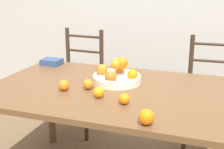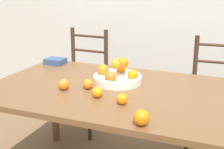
% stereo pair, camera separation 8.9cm
% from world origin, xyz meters
% --- Properties ---
extents(dining_table, '(1.68, 1.07, 0.77)m').
position_xyz_m(dining_table, '(0.00, 0.00, 0.68)').
color(dining_table, brown).
rests_on(dining_table, ground_plane).
extents(fruit_bowl, '(0.34, 0.34, 0.18)m').
position_xyz_m(fruit_bowl, '(-0.02, 0.13, 0.82)').
color(fruit_bowl, silver).
rests_on(fruit_bowl, dining_table).
extents(orange_loose_0, '(0.07, 0.07, 0.07)m').
position_xyz_m(orange_loose_0, '(-0.15, -0.07, 0.80)').
color(orange_loose_0, orange).
rests_on(orange_loose_0, dining_table).
extents(orange_loose_1, '(0.07, 0.07, 0.07)m').
position_xyz_m(orange_loose_1, '(-0.29, -0.15, 0.80)').
color(orange_loose_1, orange).
rests_on(orange_loose_1, dining_table).
extents(orange_loose_2, '(0.07, 0.07, 0.07)m').
position_xyz_m(orange_loose_2, '(-0.02, -0.19, 0.80)').
color(orange_loose_2, orange).
rests_on(orange_loose_2, dining_table).
extents(orange_loose_3, '(0.08, 0.08, 0.08)m').
position_xyz_m(orange_loose_3, '(0.34, -0.46, 0.81)').
color(orange_loose_3, orange).
rests_on(orange_loose_3, dining_table).
extents(orange_loose_4, '(0.06, 0.06, 0.06)m').
position_xyz_m(orange_loose_4, '(0.15, -0.24, 0.80)').
color(orange_loose_4, orange).
rests_on(orange_loose_4, dining_table).
extents(chair_left, '(0.44, 0.42, 1.00)m').
position_xyz_m(chair_left, '(-0.64, 0.81, 0.48)').
color(chair_left, '#382619').
rests_on(chair_left, ground_plane).
extents(chair_right, '(0.44, 0.42, 1.00)m').
position_xyz_m(chair_right, '(0.61, 0.81, 0.48)').
color(chair_right, '#382619').
rests_on(chair_right, ground_plane).
extents(book_stack, '(0.16, 0.13, 0.05)m').
position_xyz_m(book_stack, '(-0.70, 0.41, 0.79)').
color(book_stack, '#334770').
rests_on(book_stack, dining_table).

